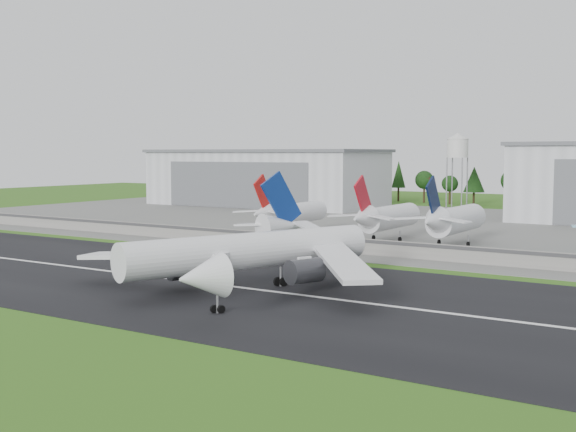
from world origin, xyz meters
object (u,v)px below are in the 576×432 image
Objects in this scene: parked_jet_navy at (452,220)px; main_airliner at (249,259)px; parked_jet_red_b at (384,217)px; parked_jet_red_a at (289,213)px.

main_airliner is at bearing -97.89° from parked_jet_navy.
main_airliner reaches higher than parked_jet_red_b.
parked_jet_red_b is (-7.66, 66.98, 1.33)m from main_airliner.
parked_jet_red_b is 16.95m from parked_jet_navy.
parked_jet_navy is (44.40, 0.05, 0.38)m from parked_jet_red_a.
parked_jet_navy is at bearing 0.08° from parked_jet_red_b.
main_airliner is 1.83× the size of parked_jet_red_b.
parked_jet_red_a is 1.00× the size of parked_jet_red_b.
parked_jet_red_b is (27.45, 0.03, 0.19)m from parked_jet_red_a.
parked_jet_red_b is 1.00× the size of parked_jet_navy.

